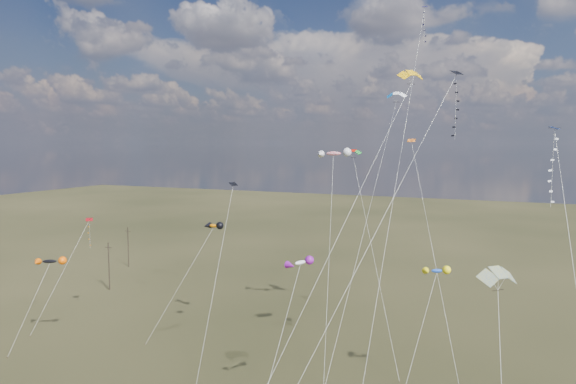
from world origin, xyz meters
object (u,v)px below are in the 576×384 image
at_px(utility_pole_near, 109,266).
at_px(parafoil_yellow, 410,75).
at_px(novelty_black_orange, 50,261).
at_px(utility_pole_far, 128,247).
at_px(diamond_black_high, 446,123).

relative_size(utility_pole_near, parafoil_yellow, 0.25).
height_order(utility_pole_near, novelty_black_orange, novelty_black_orange).
bearing_deg(utility_pole_far, utility_pole_near, -60.26).
bearing_deg(novelty_black_orange, utility_pole_far, 117.62).
height_order(utility_pole_far, diamond_black_high, diamond_black_high).
distance_m(utility_pole_far, novelty_black_orange, 39.83).
bearing_deg(utility_pole_far, parafoil_yellow, -27.19).
bearing_deg(utility_pole_near, diamond_black_high, -18.12).
relative_size(utility_pole_near, novelty_black_orange, 0.74).
bearing_deg(novelty_black_orange, diamond_black_high, 3.26).
height_order(diamond_black_high, parafoil_yellow, parafoil_yellow).
bearing_deg(diamond_black_high, novelty_black_orange, -176.74).
distance_m(utility_pole_far, diamond_black_high, 74.89).
height_order(utility_pole_near, parafoil_yellow, parafoil_yellow).
bearing_deg(parafoil_yellow, utility_pole_far, 152.81).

